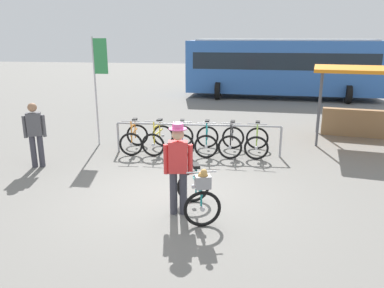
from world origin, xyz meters
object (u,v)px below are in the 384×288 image
object	(u,v)px
racked_bike_lime	(257,142)
banner_flag	(99,71)
featured_bicycle	(199,192)
racked_bike_black	(232,141)
racked_bike_teal	(207,140)
racked_bike_orange	(134,138)
bus_distant	(282,65)
person_with_featured_bike	(178,165)
racked_bike_blue	(182,140)
market_stall	(364,96)
pedestrian_with_backpack	(35,131)
racked_bike_yellow	(158,139)

from	to	relation	value
racked_bike_lime	banner_flag	size ratio (longest dim) A/B	0.35
featured_bicycle	racked_bike_black	bearing A→B (deg)	84.61
racked_bike_teal	racked_bike_black	bearing A→B (deg)	2.98
racked_bike_orange	racked_bike_lime	bearing A→B (deg)	2.98
featured_bicycle	bus_distant	world-z (taller)	bus_distant
bus_distant	person_with_featured_bike	bearing A→B (deg)	-100.90
banner_flag	racked_bike_blue	bearing A→B (deg)	-8.52
featured_bicycle	person_with_featured_bike	size ratio (longest dim) A/B	0.73
racked_bike_teal	featured_bicycle	world-z (taller)	featured_bicycle
market_stall	racked_bike_lime	bearing A→B (deg)	-146.70
racked_bike_orange	featured_bicycle	xyz separation A→B (m)	(2.42, -3.85, 0.12)
bus_distant	racked_bike_orange	bearing A→B (deg)	-114.13
market_stall	banner_flag	size ratio (longest dim) A/B	1.07
racked_bike_orange	banner_flag	size ratio (longest dim) A/B	0.36
racked_bike_black	bus_distant	distance (m)	10.95
racked_bike_teal	banner_flag	xyz separation A→B (m)	(-3.24, 0.34, 1.86)
racked_bike_black	featured_bicycle	world-z (taller)	featured_bicycle
pedestrian_with_backpack	featured_bicycle	bearing A→B (deg)	-25.57
pedestrian_with_backpack	bus_distant	distance (m)	14.32
racked_bike_lime	banner_flag	xyz separation A→B (m)	(-4.63, 0.27, 1.86)
racked_bike_yellow	racked_bike_teal	distance (m)	1.40
racked_bike_blue	racked_bike_teal	world-z (taller)	same
racked_bike_yellow	market_stall	bearing A→B (deg)	20.74
banner_flag	racked_bike_black	bearing A→B (deg)	-4.47
racked_bike_blue	featured_bicycle	bearing A→B (deg)	-75.42
racked_bike_orange	market_stall	bearing A→B (deg)	19.04
racked_bike_blue	featured_bicycle	world-z (taller)	featured_bicycle
racked_bike_yellow	featured_bicycle	bearing A→B (deg)	-66.13
racked_bike_orange	person_with_featured_bike	xyz separation A→B (m)	(2.03, -3.79, 0.58)
bus_distant	racked_bike_black	bearing A→B (deg)	-100.87
racked_bike_yellow	featured_bicycle	size ratio (longest dim) A/B	0.89
featured_bicycle	bus_distant	bearing A→B (deg)	80.61
bus_distant	market_stall	distance (m)	8.70
racked_bike_orange	racked_bike_blue	xyz separation A→B (m)	(1.40, 0.07, 0.00)
racked_bike_blue	racked_bike_teal	bearing A→B (deg)	2.98
featured_bicycle	banner_flag	world-z (taller)	banner_flag
racked_bike_yellow	banner_flag	size ratio (longest dim) A/B	0.35
racked_bike_orange	racked_bike_teal	world-z (taller)	same
market_stall	banner_flag	bearing A→B (deg)	-166.60
featured_bicycle	pedestrian_with_backpack	bearing A→B (deg)	154.43
racked_bike_lime	racked_bike_blue	bearing A→B (deg)	-177.02
pedestrian_with_backpack	banner_flag	size ratio (longest dim) A/B	0.51
bus_distant	market_stall	world-z (taller)	bus_distant
racked_bike_orange	racked_bike_lime	distance (m)	3.50
featured_bicycle	market_stall	xyz separation A→B (m)	(4.36, 6.19, 0.91)
racked_bike_blue	featured_bicycle	size ratio (longest dim) A/B	0.96
racked_bike_blue	racked_bike_teal	xyz separation A→B (m)	(0.70, 0.04, -0.00)
racked_bike_orange	bus_distant	world-z (taller)	bus_distant
racked_bike_teal	banner_flag	bearing A→B (deg)	173.94
bus_distant	banner_flag	world-z (taller)	banner_flag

